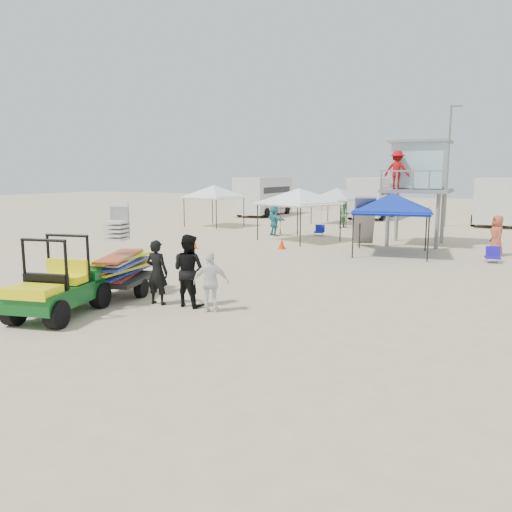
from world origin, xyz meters
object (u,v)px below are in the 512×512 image
at_px(man_left, 157,272).
at_px(lifeguard_tower, 417,169).
at_px(surf_trailer, 121,263).
at_px(canopy_blue, 393,196).
at_px(utility_cart, 56,280).

relative_size(man_left, lifeguard_tower, 0.35).
bearing_deg(surf_trailer, canopy_blue, 64.07).
bearing_deg(lifeguard_tower, surf_trailer, -111.32).
relative_size(man_left, canopy_blue, 0.49).
distance_m(surf_trailer, lifeguard_tower, 16.33).
distance_m(utility_cart, canopy_blue, 14.72).
distance_m(utility_cart, lifeguard_tower, 18.50).
xyz_separation_m(utility_cart, lifeguard_tower, (5.86, 17.33, 2.82)).
distance_m(surf_trailer, canopy_blue, 12.59).
height_order(man_left, lifeguard_tower, lifeguard_tower).
relative_size(surf_trailer, lifeguard_tower, 0.55).
relative_size(utility_cart, lifeguard_tower, 0.56).
relative_size(lifeguard_tower, canopy_blue, 1.39).
bearing_deg(canopy_blue, surf_trailer, -115.93).
height_order(utility_cart, man_left, utility_cart).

